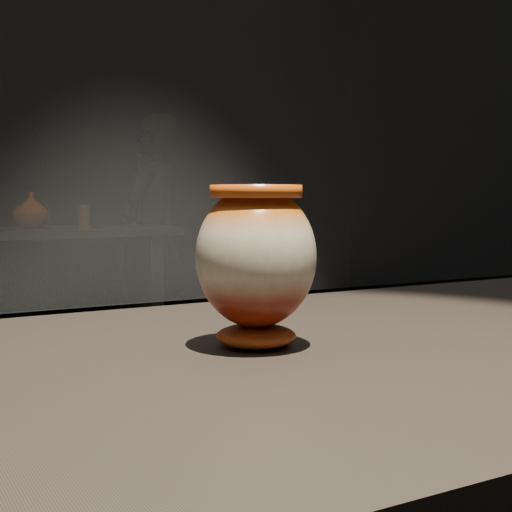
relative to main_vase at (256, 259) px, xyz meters
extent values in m
cube|color=black|center=(-0.12, -0.04, -0.13)|extent=(2.00, 0.80, 0.05)
ellipsoid|color=maroon|center=(0.00, 0.00, -0.09)|extent=(0.13, 0.13, 0.03)
ellipsoid|color=beige|center=(0.00, 0.00, 0.00)|extent=(0.19, 0.19, 0.17)
cylinder|color=#C85C12|center=(0.00, 0.00, 0.08)|extent=(0.15, 0.15, 0.02)
cube|color=black|center=(0.31, 3.52, -0.13)|extent=(2.00, 0.60, 0.05)
cube|color=black|center=(1.16, 3.52, -0.58)|extent=(0.08, 0.50, 0.85)
imported|color=maroon|center=(0.48, 3.53, 0.00)|extent=(0.28, 0.28, 0.21)
cylinder|color=#9F6217|center=(0.80, 3.56, -0.04)|extent=(0.07, 0.07, 0.13)
imported|color=black|center=(1.35, 3.81, -0.19)|extent=(0.71, 0.68, 1.64)
camera|label=1|loc=(-0.42, -0.75, 0.08)|focal=50.00mm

